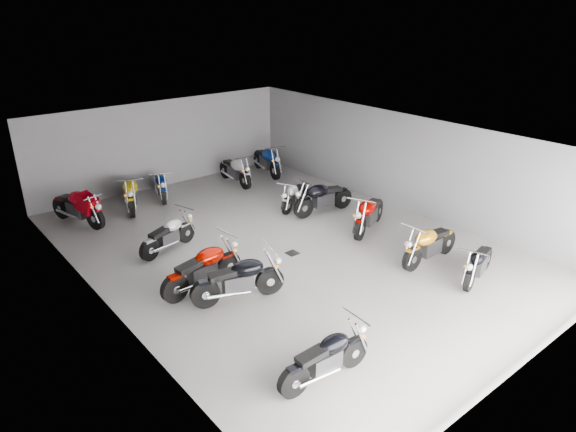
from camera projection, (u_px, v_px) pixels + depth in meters
name	position (u px, v px, depth m)	size (l,w,h in m)	color
ground	(281.00, 247.00, 14.66)	(14.00, 14.00, 0.00)	gray
wall_back	(163.00, 144.00, 19.03)	(10.00, 0.10, 3.20)	slate
wall_left	(101.00, 246.00, 11.12)	(0.10, 14.00, 3.20)	slate
wall_right	(399.00, 161.00, 16.97)	(0.10, 14.00, 3.20)	slate
ceiling	(280.00, 137.00, 13.41)	(10.00, 14.00, 0.04)	black
drain_grate	(292.00, 253.00, 14.30)	(0.32, 0.32, 0.01)	black
motorcycle_left_a	(326.00, 358.00, 9.35)	(2.04, 0.43, 0.90)	black
motorcycle_left_c	(239.00, 280.00, 11.87)	(2.20, 0.81, 0.99)	black
motorcycle_left_d	(203.00, 269.00, 12.33)	(2.29, 0.51, 1.01)	black
motorcycle_left_f	(168.00, 235.00, 14.29)	(1.94, 0.68, 0.87)	black
motorcycle_right_a	(479.00, 263.00, 12.77)	(1.91, 0.64, 0.86)	black
motorcycle_right_b	(430.00, 244.00, 13.63)	(2.21, 0.44, 0.97)	black
motorcycle_right_d	(369.00, 214.00, 15.53)	(2.16, 1.05, 1.01)	black
motorcycle_right_e	(323.00, 197.00, 16.82)	(2.28, 0.52, 1.00)	black
motorcycle_right_f	(295.00, 195.00, 17.29)	(1.76, 0.90, 0.83)	black
motorcycle_back_a	(78.00, 207.00, 15.98)	(0.89, 2.29, 1.04)	black
motorcycle_back_b	(131.00, 193.00, 17.17)	(1.07, 2.23, 1.04)	black
motorcycle_back_c	(161.00, 185.00, 18.15)	(0.84, 1.98, 0.91)	black
motorcycle_back_e	(235.00, 170.00, 19.55)	(0.49, 2.25, 0.99)	black
motorcycle_back_f	(267.00, 160.00, 20.65)	(0.72, 2.34, 1.04)	black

